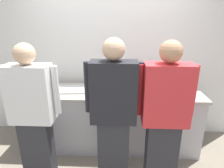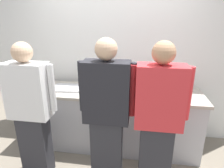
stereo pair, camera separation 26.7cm
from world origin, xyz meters
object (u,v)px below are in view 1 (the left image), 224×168
at_px(sheet_tray, 69,89).
at_px(ramekin_red_sauce, 140,87).
at_px(chef_center, 114,113).
at_px(squeeze_bottle_secondary, 38,89).
at_px(chef_near_left, 33,114).
at_px(mixing_bowl_steel, 125,89).
at_px(squeeze_bottle_primary, 110,82).
at_px(chef_far_right, 164,116).
at_px(plate_stack_front, 180,89).
at_px(ramekin_green_sauce, 168,86).
at_px(plate_stack_rear, 157,89).
at_px(deli_cup, 30,90).
at_px(chefs_knife, 96,88).
at_px(ramekin_orange_sauce, 107,91).

height_order(sheet_tray, ramekin_red_sauce, ramekin_red_sauce).
xyz_separation_m(chef_center, squeeze_bottle_secondary, (-1.04, 0.51, 0.08)).
bearing_deg(squeeze_bottle_secondary, chef_near_left, -73.66).
bearing_deg(sheet_tray, ramekin_red_sauce, 5.89).
bearing_deg(chef_center, mixing_bowl_steel, 77.84).
bearing_deg(ramekin_red_sauce, squeeze_bottle_primary, 173.28).
height_order(chef_near_left, sheet_tray, chef_near_left).
bearing_deg(mixing_bowl_steel, chef_far_right, -58.89).
bearing_deg(sheet_tray, plate_stack_front, 0.62).
relative_size(mixing_bowl_steel, ramekin_green_sauce, 2.92).
relative_size(chef_near_left, mixing_bowl_steel, 5.16).
distance_m(plate_stack_rear, sheet_tray, 1.26).
xyz_separation_m(plate_stack_front, deli_cup, (-2.10, -0.14, 0.01)).
relative_size(plate_stack_front, deli_cup, 2.30).
distance_m(sheet_tray, ramekin_green_sauce, 1.48).
height_order(chef_near_left, squeeze_bottle_secondary, chef_near_left).
bearing_deg(mixing_bowl_steel, chefs_knife, 160.27).
bearing_deg(chef_center, chefs_knife, 110.55).
relative_size(chef_center, squeeze_bottle_primary, 9.57).
xyz_separation_m(chef_far_right, chefs_knife, (-0.84, 0.82, 0.01)).
distance_m(ramekin_red_sauce, deli_cup, 1.57).
bearing_deg(chefs_knife, ramekin_green_sauce, 5.01).
height_order(chef_near_left, ramekin_red_sauce, chef_near_left).
bearing_deg(ramekin_red_sauce, deli_cup, -171.56).
bearing_deg(squeeze_bottle_secondary, ramekin_green_sauce, 12.10).
relative_size(squeeze_bottle_primary, ramekin_red_sauce, 1.94).
bearing_deg(deli_cup, ramekin_red_sauce, 8.44).
distance_m(chef_center, chefs_knife, 0.86).
bearing_deg(plate_stack_rear, plate_stack_front, 3.63).
relative_size(ramekin_orange_sauce, deli_cup, 1.01).
bearing_deg(chef_near_left, ramekin_red_sauce, 33.02).
bearing_deg(chef_near_left, chef_far_right, -0.75).
relative_size(chef_far_right, plate_stack_rear, 7.11).
xyz_separation_m(chef_near_left, mixing_bowl_steel, (1.03, 0.65, 0.08)).
height_order(plate_stack_front, squeeze_bottle_secondary, squeeze_bottle_secondary).
distance_m(squeeze_bottle_secondary, ramekin_orange_sauce, 0.92).
xyz_separation_m(squeeze_bottle_secondary, chefs_knife, (0.74, 0.30, -0.08)).
bearing_deg(chefs_knife, chef_far_right, -44.37).
distance_m(plate_stack_rear, ramekin_green_sauce, 0.29).
distance_m(ramekin_orange_sauce, chefs_knife, 0.26).
bearing_deg(mixing_bowl_steel, plate_stack_rear, 7.29).
bearing_deg(mixing_bowl_steel, plate_stack_front, 5.77).
relative_size(chef_near_left, ramekin_green_sauce, 15.06).
xyz_separation_m(ramekin_orange_sauce, ramekin_red_sauce, (0.49, 0.19, -0.00)).
xyz_separation_m(chef_far_right, squeeze_bottle_primary, (-0.63, 0.89, 0.09)).
relative_size(mixing_bowl_steel, ramekin_red_sauce, 3.49).
distance_m(squeeze_bottle_primary, ramekin_red_sauce, 0.46).
xyz_separation_m(chef_far_right, plate_stack_front, (0.37, 0.74, 0.04)).
bearing_deg(squeeze_bottle_primary, plate_stack_front, -8.22).
relative_size(chef_near_left, ramekin_orange_sauce, 17.19).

